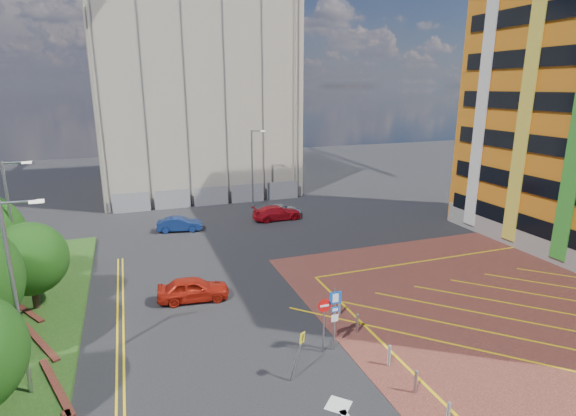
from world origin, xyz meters
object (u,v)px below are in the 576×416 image
tree_c (29,259)px  car_silver_back (282,210)px  car_blue_back (180,224)px  lamp_left_far (14,225)px  lamp_back (253,166)px  lamp_left_near (17,293)px  car_red_back (277,213)px  car_red_left (193,289)px  sign_cluster (331,314)px  warning_sign (299,350)px

tree_c → car_silver_back: tree_c is taller
car_blue_back → car_silver_back: 10.09m
lamp_left_far → lamp_back: bearing=40.9°
lamp_left_near → car_silver_back: bearing=50.2°
car_red_back → car_silver_back: (0.86, 1.19, -0.14)m
tree_c → car_red_left: tree_c is taller
lamp_back → sign_cluster: size_ratio=2.50×
car_red_left → lamp_left_near: bearing=138.2°
warning_sign → car_silver_back: (7.62, 24.33, -0.89)m
lamp_left_near → car_blue_back: lamp_left_near is taller
sign_cluster → warning_sign: bearing=-145.2°
tree_c → lamp_back: lamp_back is taller
car_blue_back → car_red_back: size_ratio=0.82×
tree_c → lamp_back: (17.58, 18.00, 1.17)m
sign_cluster → warning_sign: size_ratio=1.42×
sign_cluster → car_red_back: (4.57, 21.63, -1.28)m
tree_c → lamp_back: bearing=45.7°
sign_cluster → car_red_left: bearing=125.3°
lamp_left_near → warning_sign: 11.30m
tree_c → car_blue_back: 15.53m
car_red_left → car_red_back: car_red_left is taller
lamp_left_near → car_red_back: lamp_left_near is taller
tree_c → lamp_left_near: bearing=-82.3°
car_red_left → car_blue_back: 13.69m
car_red_left → car_red_back: bearing=-28.5°
tree_c → lamp_left_far: 2.65m
tree_c → sign_cluster: 16.53m
sign_cluster → car_silver_back: (5.43, 22.81, -1.42)m
tree_c → lamp_left_far: (-0.92, 2.00, 1.47)m
lamp_back → car_red_left: bearing=-115.1°
lamp_left_near → car_blue_back: size_ratio=2.10×
lamp_back → car_blue_back: 10.80m
car_red_left → warning_sign: bearing=-154.2°
warning_sign → car_red_left: bearing=109.2°
car_red_left → sign_cluster: bearing=-138.1°
sign_cluster → car_red_back: 22.14m
warning_sign → car_red_left: warning_sign is taller
lamp_left_far → car_silver_back: bearing=30.3°
tree_c → car_blue_back: tree_c is taller
tree_c → lamp_back: size_ratio=0.61×
tree_c → car_red_left: bearing=-9.8°
lamp_left_far → car_red_back: 22.37m
car_red_left → car_blue_back: (0.81, 13.66, -0.08)m
warning_sign → car_blue_back: (-2.34, 22.73, -0.80)m
car_blue_back → car_red_back: bearing=-76.7°
lamp_back → car_silver_back: 5.92m
sign_cluster → car_red_left: (-5.34, 7.55, -1.25)m
car_red_left → car_silver_back: car_red_left is taller
car_red_left → car_red_back: (9.91, 14.07, -0.03)m
sign_cluster → car_red_left: sign_cluster is taller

